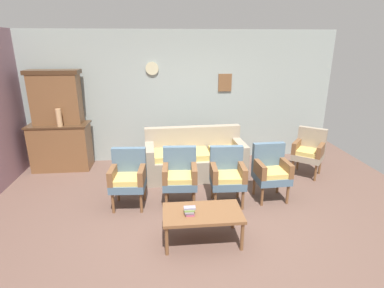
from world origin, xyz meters
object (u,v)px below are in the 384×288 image
Objects in this scene: armchair_row_middle at (227,173)px; armchair_near_couch_end at (180,174)px; armchair_near_cabinet at (271,170)px; floor_vase_by_wall at (316,148)px; side_cabinet at (61,146)px; armchair_by_doorway at (128,176)px; vase_on_cabinet at (59,118)px; floral_couch at (195,159)px; coffee_table at (202,215)px; book_stack_on_table at (190,211)px; wingback_chair_by_fireplace at (309,150)px.

armchair_near_couch_end is at bearing 175.85° from armchair_row_middle.
armchair_near_cabinet is 1.63× the size of floor_vase_by_wall.
armchair_near_couch_end is at bearing -36.05° from side_cabinet.
floor_vase_by_wall is (2.29, 1.61, -0.22)m from armchair_row_middle.
side_cabinet is 2.22m from armchair_by_doorway.
vase_on_cabinet reaches higher than floral_couch.
floral_couch is 1.89× the size of coffee_table.
coffee_table is at bearing 12.54° from book_stack_on_table.
side_cabinet is 0.61× the size of floral_couch.
coffee_table is at bearing -46.85° from side_cabinet.
book_stack_on_table is at bearing -48.33° from vase_on_cabinet.
vase_on_cabinet is 3.43m from book_stack_on_table.
armchair_by_doorway is 3.43m from wingback_chair_by_fireplace.
vase_on_cabinet is at bearing 172.93° from wingback_chair_by_fireplace.
book_stack_on_table is 0.26× the size of floor_vase_by_wall.
coffee_table is (-1.25, -1.04, -0.12)m from armchair_near_cabinet.
armchair_near_couch_end reaches higher than coffee_table.
armchair_near_cabinet is (1.47, 0.03, 0.00)m from armchair_near_couch_end.
armchair_near_couch_end is at bearing -0.84° from armchair_by_doorway.
book_stack_on_table is at bearing -51.33° from armchair_by_doorway.
wingback_chair_by_fireplace is at bearing 14.79° from armchair_by_doorway.
armchair_row_middle is (2.93, -1.52, -0.60)m from vase_on_cabinet.
vase_on_cabinet is at bearing 158.55° from armchair_near_cabinet.
armchair_row_middle is (0.74, -0.05, 0.00)m from armchair_near_couch_end.
floral_couch is 13.08× the size of book_stack_on_table.
armchair_near_couch_end is at bearing -178.71° from armchair_near_cabinet.
side_cabinet is at bearing 133.15° from coffee_table.
coffee_table is (2.41, -2.48, -0.72)m from vase_on_cabinet.
coffee_table is (-0.12, -2.06, 0.05)m from floral_couch.
vase_on_cabinet is 0.38× the size of armchair_near_couch_end.
floral_couch is at bearing 42.36° from armchair_by_doorway.
armchair_near_couch_end is (2.19, -1.47, -0.60)m from vase_on_cabinet.
armchair_row_middle is at bearing -173.24° from armchair_near_cabinet.
armchair_by_doorway is at bearing 177.56° from armchair_row_middle.
armchair_by_doorway and armchair_near_couch_end have the same top height.
vase_on_cabinet is 5.28m from floor_vase_by_wall.
side_cabinet is 4.86m from wingback_chair_by_fireplace.
floral_couch is at bearing 137.78° from armchair_near_cabinet.
floral_couch is at bearing -13.01° from side_cabinet.
floor_vase_by_wall is at bearing 27.25° from armchair_near_couch_end.
armchair_row_middle is (3.02, -1.71, 0.03)m from side_cabinet.
vase_on_cabinet is 3.53m from coffee_table.
side_cabinet is at bearing 132.08° from armchair_by_doorway.
armchair_by_doorway and armchair_row_middle have the same top height.
armchair_near_cabinet is at bearing -42.22° from floral_couch.
armchair_near_couch_end is 1.00× the size of armchair_row_middle.
floral_couch is 2.13m from book_stack_on_table.
floor_vase_by_wall is (3.03, 1.56, -0.22)m from armchair_near_couch_end.
wingback_chair_by_fireplace is at bearing 27.82° from armchair_row_middle.
vase_on_cabinet is 3.97m from armchair_near_cabinet.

